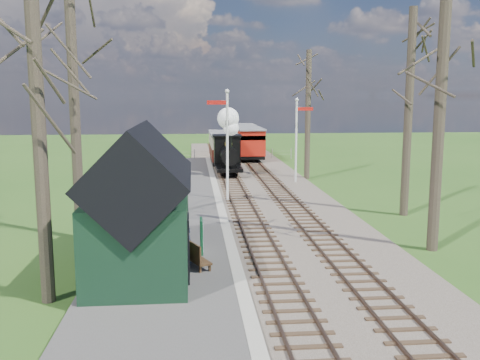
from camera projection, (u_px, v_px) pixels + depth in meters
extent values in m
plane|color=#2F581B|center=(295.00, 321.00, 14.03)|extent=(140.00, 140.00, 0.00)
ellipsoid|color=#385B23|center=(30.00, 248.00, 73.15)|extent=(57.60, 36.00, 16.20)
ellipsoid|color=#385B23|center=(276.00, 254.00, 81.68)|extent=(70.40, 44.00, 19.80)
ellipsoid|color=#385B23|center=(458.00, 230.00, 76.24)|extent=(51.20, 32.00, 14.40)
ellipsoid|color=#385B23|center=(159.00, 238.00, 84.75)|extent=(64.00, 40.00, 18.00)
cube|color=brown|center=(251.00, 183.00, 35.78)|extent=(8.00, 60.00, 0.10)
cube|color=brown|center=(225.00, 182.00, 35.61)|extent=(0.07, 60.00, 0.12)
cube|color=brown|center=(239.00, 182.00, 35.70)|extent=(0.07, 60.00, 0.12)
cube|color=#38281C|center=(232.00, 183.00, 35.66)|extent=(1.60, 60.00, 0.09)
cube|color=brown|center=(263.00, 182.00, 35.84)|extent=(0.07, 60.00, 0.12)
cube|color=brown|center=(278.00, 182.00, 35.93)|extent=(0.07, 60.00, 0.12)
cube|color=#38281C|center=(271.00, 182.00, 35.89)|extent=(1.60, 60.00, 0.09)
cube|color=#474442|center=(176.00, 209.00, 27.48)|extent=(5.00, 44.00, 0.20)
cube|color=#B2AD9E|center=(220.00, 208.00, 27.68)|extent=(0.40, 44.00, 0.21)
cube|color=black|center=(142.00, 231.00, 17.35)|extent=(3.00, 6.00, 2.60)
cube|color=black|center=(140.00, 175.00, 17.06)|extent=(3.25, 6.30, 3.25)
cube|color=black|center=(188.00, 248.00, 16.55)|extent=(0.06, 1.20, 2.00)
cylinder|color=silver|center=(227.00, 149.00, 29.24)|extent=(0.14, 0.14, 6.00)
sphere|color=silver|center=(227.00, 91.00, 28.76)|extent=(0.24, 0.24, 0.24)
cube|color=#B7140F|center=(217.00, 102.00, 28.80)|extent=(1.10, 0.08, 0.22)
cube|color=black|center=(227.00, 123.00, 29.02)|extent=(0.18, 0.06, 0.30)
cylinder|color=silver|center=(296.00, 143.00, 35.63)|extent=(0.14, 0.14, 5.50)
sphere|color=silver|center=(297.00, 100.00, 35.18)|extent=(0.24, 0.24, 0.24)
cube|color=#B7140F|center=(305.00, 109.00, 35.32)|extent=(1.10, 0.08, 0.22)
cube|color=black|center=(296.00, 126.00, 35.45)|extent=(0.18, 0.06, 0.30)
cylinder|color=#382D23|center=(40.00, 146.00, 14.69)|extent=(0.39, 0.39, 9.00)
cylinder|color=#382D23|center=(74.00, 105.00, 21.38)|extent=(0.41, 0.41, 11.00)
cylinder|color=#382D23|center=(441.00, 92.00, 19.57)|extent=(0.42, 0.42, 12.00)
cylinder|color=#382D23|center=(408.00, 114.00, 25.75)|extent=(0.40, 0.40, 10.00)
cylinder|color=#382D23|center=(308.00, 115.00, 37.43)|extent=(0.39, 0.39, 9.00)
cube|color=slate|center=(224.00, 152.00, 49.36)|extent=(12.60, 0.02, 0.01)
cube|color=slate|center=(224.00, 155.00, 49.40)|extent=(12.60, 0.02, 0.02)
cylinder|color=slate|center=(224.00, 154.00, 49.40)|extent=(0.08, 0.08, 1.00)
cube|color=black|center=(228.00, 167.00, 39.28)|extent=(1.84, 4.32, 0.27)
cylinder|color=black|center=(229.00, 155.00, 38.49)|extent=(1.19, 2.81, 1.19)
cube|color=black|center=(227.00, 150.00, 40.39)|extent=(1.94, 1.73, 2.16)
cylinder|color=black|center=(230.00, 142.00, 37.27)|extent=(0.30, 0.30, 0.86)
sphere|color=#B48D34|center=(228.00, 144.00, 38.69)|extent=(0.56, 0.56, 0.56)
sphere|color=white|center=(231.00, 128.00, 37.12)|extent=(1.08, 1.08, 1.08)
sphere|color=white|center=(228.00, 118.00, 37.11)|extent=(1.51, 1.51, 1.51)
cylinder|color=black|center=(222.00, 171.00, 37.98)|extent=(0.11, 0.69, 0.69)
cylinder|color=black|center=(236.00, 171.00, 38.07)|extent=(0.11, 0.69, 0.69)
cube|color=black|center=(223.00, 159.00, 45.20)|extent=(2.05, 7.56, 0.32)
cube|color=#531913|center=(223.00, 151.00, 45.10)|extent=(2.16, 7.56, 0.97)
cube|color=beige|center=(223.00, 140.00, 44.95)|extent=(2.16, 7.56, 0.97)
cube|color=slate|center=(223.00, 133.00, 44.86)|extent=(2.27, 7.78, 0.13)
cube|color=black|center=(250.00, 154.00, 48.63)|extent=(2.08, 5.46, 0.33)
cube|color=#A9190E|center=(250.00, 147.00, 48.53)|extent=(2.19, 5.46, 0.98)
cube|color=beige|center=(250.00, 136.00, 48.38)|extent=(2.19, 5.46, 0.98)
cube|color=slate|center=(250.00, 130.00, 48.29)|extent=(2.30, 5.68, 0.13)
cube|color=black|center=(244.00, 148.00, 54.04)|extent=(2.08, 5.46, 0.33)
cube|color=#A9190E|center=(244.00, 142.00, 53.94)|extent=(2.19, 5.46, 0.98)
cube|color=beige|center=(244.00, 132.00, 53.79)|extent=(2.19, 5.46, 0.98)
cube|color=slate|center=(244.00, 127.00, 53.70)|extent=(2.30, 5.68, 0.13)
cube|color=#0E4223|center=(201.00, 236.00, 19.41)|extent=(0.10, 0.85, 1.24)
cube|color=silver|center=(203.00, 236.00, 19.42)|extent=(0.03, 0.73, 1.01)
cube|color=#422B17|center=(197.00, 259.00, 17.90)|extent=(1.01, 1.60, 0.07)
cube|color=#422B17|center=(191.00, 251.00, 17.76)|extent=(0.66, 1.45, 0.67)
cube|color=#422B17|center=(202.00, 269.00, 17.28)|extent=(0.07, 0.07, 0.22)
cube|color=#422B17|center=(192.00, 257.00, 18.56)|extent=(0.07, 0.07, 0.22)
imported|color=#1B1F31|center=(188.00, 246.00, 18.06)|extent=(0.34, 0.49, 1.29)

